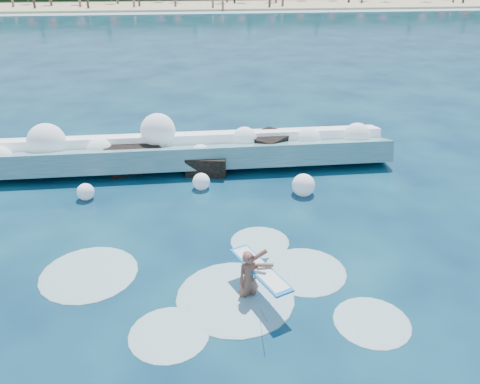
% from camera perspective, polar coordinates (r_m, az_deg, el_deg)
% --- Properties ---
extents(ground, '(200.00, 200.00, 0.00)m').
position_cam_1_polar(ground, '(13.16, -5.58, -8.91)').
color(ground, '#071F3D').
rests_on(ground, ground).
extents(beach, '(140.00, 20.00, 0.40)m').
position_cam_1_polar(beach, '(89.04, -7.01, 21.67)').
color(beach, tan).
rests_on(beach, ground).
extents(wet_band, '(140.00, 5.00, 0.08)m').
position_cam_1_polar(wet_band, '(78.10, -6.97, 20.89)').
color(wet_band, silver).
rests_on(wet_band, ground).
extents(breaking_wave, '(16.95, 2.69, 1.46)m').
position_cam_1_polar(breaking_wave, '(19.29, -7.28, 4.77)').
color(breaking_wave, teal).
rests_on(breaking_wave, ground).
extents(rock_cluster, '(8.05, 3.03, 1.21)m').
position_cam_1_polar(rock_cluster, '(19.21, -5.29, 4.38)').
color(rock_cluster, black).
rests_on(rock_cluster, ground).
extents(surfer_with_board, '(1.32, 2.81, 1.61)m').
position_cam_1_polar(surfer_with_board, '(11.67, 1.40, -10.42)').
color(surfer_with_board, brown).
rests_on(surfer_with_board, ground).
extents(wave_spray, '(15.26, 4.71, 2.14)m').
position_cam_1_polar(wave_spray, '(19.02, -8.92, 5.80)').
color(wave_spray, white).
rests_on(wave_spray, ground).
extents(surf_foam, '(9.14, 5.52, 0.15)m').
position_cam_1_polar(surf_foam, '(12.37, -2.86, -11.47)').
color(surf_foam, silver).
rests_on(surf_foam, ground).
extents(beachgoers, '(107.66, 12.46, 1.94)m').
position_cam_1_polar(beachgoers, '(85.69, -2.85, 22.25)').
color(beachgoers, '#3F332D').
rests_on(beachgoers, ground).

